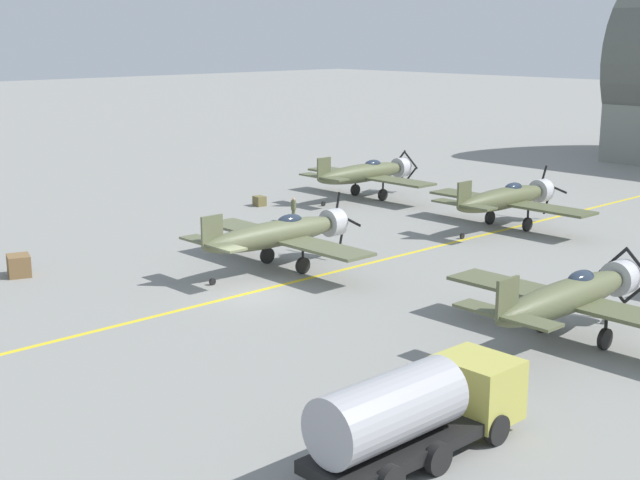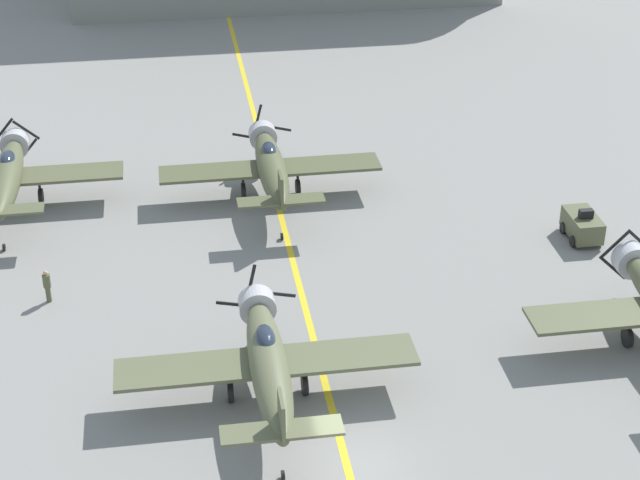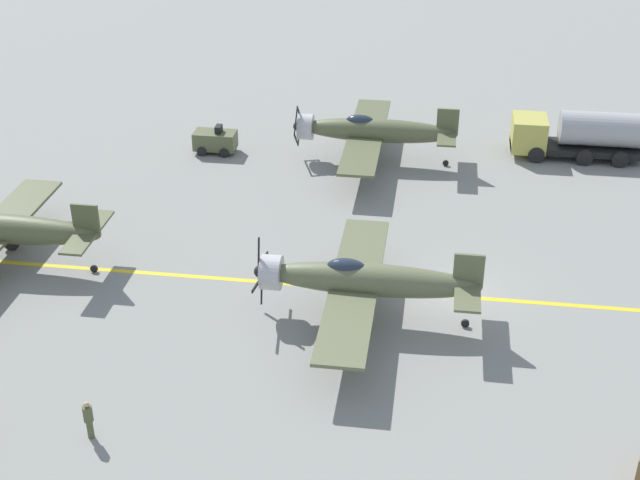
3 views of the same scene
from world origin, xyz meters
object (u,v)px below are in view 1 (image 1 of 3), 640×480
(airplane_mid_right, at_px, (570,296))
(airplane_far_left, at_px, (366,173))
(airplane_far_center, at_px, (506,198))
(fuel_tanker, at_px, (418,410))
(ground_crew_walking, at_px, (293,208))
(supply_crate_by_tanker, at_px, (259,201))
(airplane_mid_center, at_px, (280,234))
(supply_crate_mid_lane, at_px, (19,266))

(airplane_mid_right, xyz_separation_m, airplane_far_left, (-28.96, 17.64, 0.00))
(airplane_far_center, height_order, fuel_tanker, airplane_far_center)
(airplane_far_center, distance_m, ground_crew_walking, 14.38)
(airplane_mid_right, bearing_deg, airplane_far_center, 142.43)
(airplane_far_center, height_order, ground_crew_walking, airplane_far_center)
(airplane_far_left, distance_m, fuel_tanker, 43.53)
(airplane_mid_right, distance_m, airplane_far_left, 33.91)
(airplane_far_left, height_order, supply_crate_by_tanker, airplane_far_left)
(airplane_mid_center, height_order, airplane_far_left, airplane_mid_center)
(supply_crate_by_tanker, bearing_deg, airplane_far_left, 67.24)
(ground_crew_walking, xyz_separation_m, supply_crate_by_tanker, (-5.89, 1.77, -0.53))
(airplane_mid_center, relative_size, fuel_tanker, 1.50)
(fuel_tanker, xyz_separation_m, supply_crate_mid_lane, (-28.18, 0.19, -0.94))
(airplane_mid_right, bearing_deg, ground_crew_walking, 173.64)
(fuel_tanker, bearing_deg, airplane_far_left, 136.26)
(airplane_mid_right, xyz_separation_m, supply_crate_by_tanker, (-32.32, 9.65, -1.65))
(fuel_tanker, bearing_deg, supply_crate_mid_lane, 179.61)
(airplane_mid_center, height_order, fuel_tanker, airplane_mid_center)
(airplane_mid_right, relative_size, supply_crate_by_tanker, 13.72)
(supply_crate_mid_lane, bearing_deg, supply_crate_by_tanker, 106.81)
(airplane_mid_right, xyz_separation_m, airplane_far_center, (-15.07, 16.62, 0.00))
(ground_crew_walking, distance_m, supply_crate_mid_lane, 20.15)
(fuel_tanker, distance_m, ground_crew_walking, 35.35)
(airplane_far_center, height_order, supply_crate_by_tanker, airplane_far_center)
(airplane_far_center, height_order, supply_crate_mid_lane, airplane_far_center)
(fuel_tanker, bearing_deg, airplane_far_center, 121.11)
(airplane_mid_center, relative_size, airplane_far_center, 1.00)
(fuel_tanker, bearing_deg, ground_crew_walking, 144.88)
(airplane_mid_center, xyz_separation_m, airplane_far_center, (2.16, 17.81, -0.00))
(supply_crate_mid_lane, bearing_deg, fuel_tanker, -0.39)
(airplane_far_left, xyz_separation_m, ground_crew_walking, (2.54, -9.76, -1.12))
(fuel_tanker, height_order, supply_crate_by_tanker, fuel_tanker)
(ground_crew_walking, height_order, supply_crate_mid_lane, ground_crew_walking)
(airplane_far_left, xyz_separation_m, supply_crate_mid_lane, (3.27, -29.90, -1.44))
(fuel_tanker, distance_m, supply_crate_mid_lane, 28.20)
(airplane_far_center, xyz_separation_m, fuel_tanker, (17.55, -29.08, -0.50))
(airplane_far_left, bearing_deg, supply_crate_mid_lane, -85.44)
(airplane_far_center, distance_m, fuel_tanker, 33.97)
(fuel_tanker, bearing_deg, airplane_mid_right, 101.27)
(airplane_far_left, xyz_separation_m, supply_crate_by_tanker, (-3.35, -7.99, -1.65))
(airplane_mid_center, bearing_deg, fuel_tanker, -42.67)
(airplane_far_center, xyz_separation_m, supply_crate_by_tanker, (-17.25, -6.97, -1.65))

